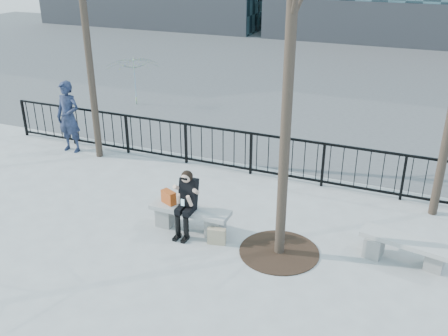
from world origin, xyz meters
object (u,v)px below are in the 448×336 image
at_px(standing_man, 69,117).
at_px(seated_woman, 186,203).
at_px(bench_main, 190,216).
at_px(bench_second, 405,248).

bearing_deg(standing_man, seated_woman, -28.66).
xyz_separation_m(bench_main, bench_second, (4.06, 0.49, -0.01)).
bearing_deg(standing_man, bench_second, -12.82).
xyz_separation_m(bench_second, standing_man, (-8.99, 2.05, 0.70)).
height_order(seated_woman, standing_man, standing_man).
relative_size(bench_second, standing_man, 0.81).
bearing_deg(bench_second, standing_man, 178.09).
distance_m(bench_main, standing_man, 5.58).
relative_size(bench_main, seated_woman, 1.23).
bearing_deg(seated_woman, standing_man, 151.31).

